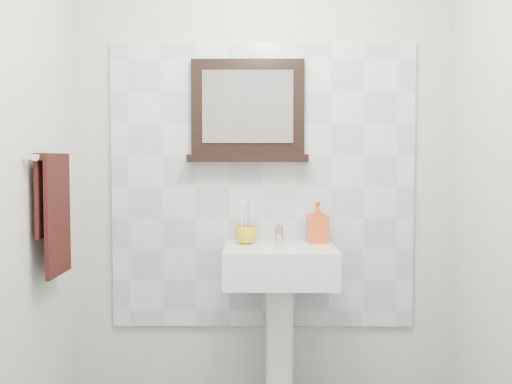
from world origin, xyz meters
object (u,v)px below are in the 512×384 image
Objects in this scene: framed_mirror at (248,114)px; hand_towel at (54,204)px; pedestal_sink at (280,283)px; toothbrush_cup at (246,235)px; soap_dispenser at (317,222)px.

hand_towel is (-0.86, -0.46, -0.44)m from framed_mirror.
framed_mirror is (-0.16, 0.19, 0.86)m from pedestal_sink.
soap_dispenser is at bearing 6.45° from toothbrush_cup.
toothbrush_cup is at bearing 150.87° from pedestal_sink.
pedestal_sink reaches higher than toothbrush_cup.
soap_dispenser is 0.39× the size of hand_towel.
toothbrush_cup is 0.38m from soap_dispenser.
toothbrush_cup is at bearing -96.34° from framed_mirror.
hand_towel is at bearing -164.94° from pedestal_sink.
toothbrush_cup is 0.19× the size of framed_mirror.
framed_mirror is 1.07m from hand_towel.
hand_towel is (-0.85, -0.37, 0.18)m from toothbrush_cup.
hand_towel reaches higher than toothbrush_cup.
pedestal_sink is at bearing 15.06° from hand_towel.
pedestal_sink is at bearing -29.13° from toothbrush_cup.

